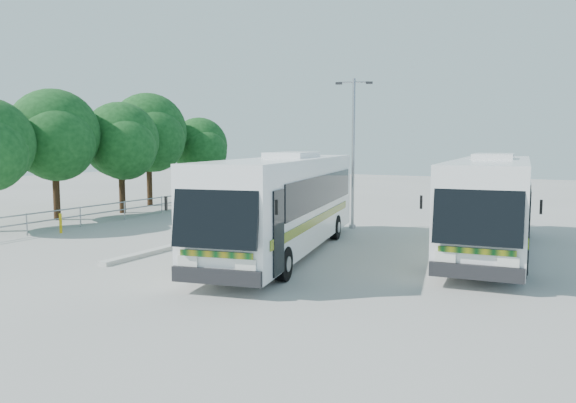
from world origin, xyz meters
The scene contains 11 objects.
ground centered at (0.00, 0.00, 0.00)m, with size 100.00×100.00×0.00m, color #9D9D98.
kerb_divider centered at (-2.30, 2.00, 0.07)m, with size 0.40×16.00×0.15m, color #B2B2AD.
railing centered at (-10.00, 4.00, 0.74)m, with size 0.06×22.00×1.00m.
tree_far_b centered at (-13.02, 1.20, 4.57)m, with size 5.33×5.03×6.96m.
tree_far_c centered at (-12.12, 5.10, 4.26)m, with size 4.97×4.69×6.49m.
tree_far_d centered at (-13.31, 8.80, 4.82)m, with size 5.62×5.30×7.33m.
tree_far_e centered at (-12.63, 13.30, 3.89)m, with size 4.54×4.28×5.92m.
coach_main centered at (2.04, -1.17, 1.95)m, with size 5.06×13.04×3.55m.
coach_adjacent centered at (8.76, 2.63, 1.92)m, with size 3.64×12.78×3.50m.
lamppost centered at (2.00, 5.83, 3.94)m, with size 1.71×0.68×7.14m.
bollard centered at (-9.26, -1.80, 0.45)m, with size 0.13×0.13×0.90m, color gold.
Camera 1 is at (11.84, -19.35, 4.11)m, focal length 35.00 mm.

